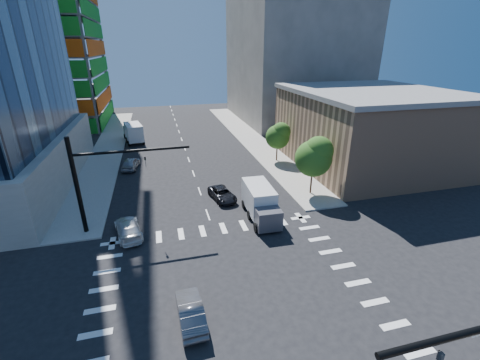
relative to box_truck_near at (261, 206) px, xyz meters
name	(u,v)px	position (x,y,z in m)	size (l,w,h in m)	color
ground	(236,296)	(-5.06, -9.85, -1.42)	(160.00, 160.00, 0.00)	black
road_markings	(236,295)	(-5.06, -9.85, -1.41)	(20.00, 20.00, 0.01)	silver
sidewalk_ne	(249,137)	(7.44, 30.15, -1.34)	(5.00, 60.00, 0.15)	gray
sidewalk_nw	(109,147)	(-17.56, 30.15, -1.34)	(5.00, 60.00, 0.15)	gray
commercial_building	(368,128)	(19.94, 12.15, 3.89)	(20.50, 22.50, 10.60)	tan
bg_building_ne	(293,56)	(21.94, 45.15, 12.58)	(24.00, 30.00, 28.00)	#625D58
signal_mast_nw	(94,176)	(-15.06, 1.65, 4.08)	(10.20, 0.40, 9.00)	black
tree_south	(315,156)	(7.57, 4.06, 3.27)	(4.16, 4.16, 6.82)	#382316
tree_north	(279,135)	(7.87, 16.06, 2.57)	(3.54, 3.52, 5.78)	#382316
car_nb_far	(222,194)	(-2.86, 5.31, -0.78)	(2.12, 4.60, 1.28)	black
car_sb_near	(128,228)	(-12.70, 0.17, -0.68)	(2.06, 5.07, 1.47)	silver
car_sb_mid	(131,163)	(-13.37, 18.31, -0.61)	(1.90, 4.72, 1.61)	#9B9DA3
car_sb_cross	(191,312)	(-8.33, -11.24, -0.70)	(1.51, 4.34, 1.43)	#535359
box_truck_near	(261,206)	(0.00, 0.00, 0.00)	(2.80, 6.19, 3.21)	black
box_truck_far	(133,133)	(-13.56, 32.83, 0.09)	(3.98, 6.93, 3.42)	black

